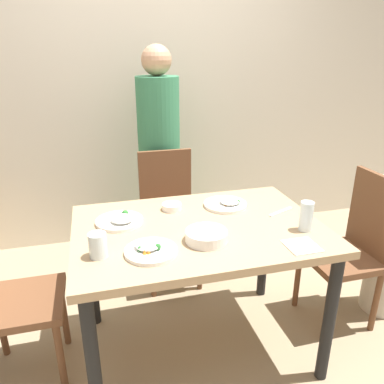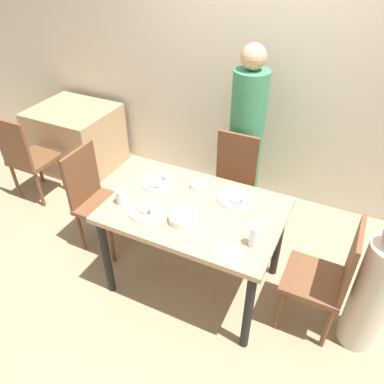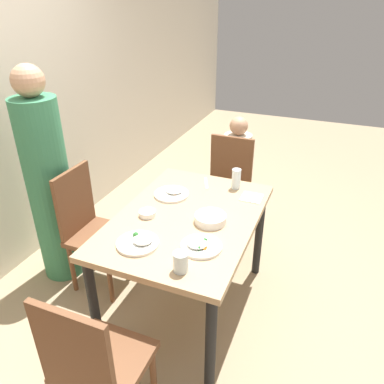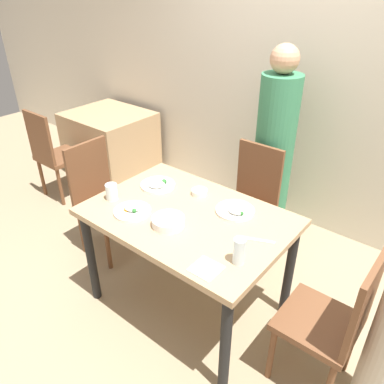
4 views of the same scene
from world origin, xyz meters
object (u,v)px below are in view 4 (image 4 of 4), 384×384
Objects in this scene: chair_child_spot at (334,320)px; glass_water_tall at (112,192)px; bowl_curry at (168,221)px; plate_rice_adult at (133,210)px; chair_adult_spot at (250,200)px; person_adult at (273,157)px.

chair_child_spot is 1.51m from glass_water_tall.
bowl_curry is 0.49m from glass_water_tall.
chair_adult_spot is at bearing 74.04° from plate_rice_adult.
person_adult is 8.41× the size of bowl_curry.
chair_adult_spot is 1.12m from glass_water_tall.
plate_rice_adult is 2.13× the size of glass_water_tall.
bowl_curry is (-0.98, -0.19, 0.30)m from chair_child_spot.
glass_water_tall is (-0.50, -0.95, 0.32)m from chair_adult_spot.
glass_water_tall is at bearing -178.58° from bowl_curry.
person_adult reaches higher than bowl_curry.
chair_child_spot is 8.61× the size of glass_water_tall.
chair_adult_spot is 1.00× the size of chair_child_spot.
plate_rice_adult is at bearing -79.77° from chair_child_spot.
chair_child_spot is at bearing 7.81° from glass_water_tall.
chair_adult_spot reaches higher than bowl_curry.
plate_rice_adult is 0.22m from glass_water_tall.
bowl_curry is (-0.01, -1.26, 0.03)m from person_adult.
bowl_curry is 0.27m from plate_rice_adult.
glass_water_tall is (-1.46, -0.20, 0.32)m from chair_child_spot.
glass_water_tall is (-0.49, -0.01, 0.03)m from bowl_curry.
plate_rice_adult is at bearing -6.29° from glass_water_tall.
glass_water_tall is (-0.50, -1.27, 0.06)m from person_adult.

